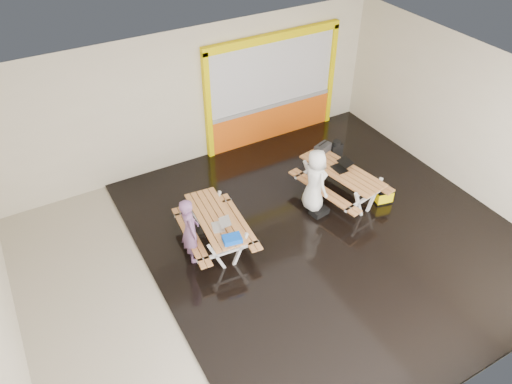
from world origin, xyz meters
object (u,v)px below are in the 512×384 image
laptop_left (221,225)px  fluke_bag (384,196)px  dark_case (319,211)px  backpack (336,150)px  picnic_table_right (341,177)px  laptop_right (342,166)px  toolbox (323,148)px  picnic_table_left (215,224)px  blue_pouch (232,239)px  person_left (190,230)px  person_right (315,180)px

laptop_left → fluke_bag: size_ratio=0.95×
laptop_left → dark_case: size_ratio=1.13×
backpack → laptop_left: bearing=-163.0°
picnic_table_right → laptop_right: (0.02, 0.06, 0.25)m
toolbox → dark_case: 1.60m
backpack → picnic_table_left: bearing=-167.6°
laptop_right → blue_pouch: bearing=-165.5°
person_left → laptop_left: person_left is taller
blue_pouch → laptop_right: bearing=14.5°
toolbox → backpack: bearing=-2.9°
laptop_left → laptop_right: size_ratio=1.02×
laptop_left → blue_pouch: (0.02, -0.47, 0.00)m
picnic_table_right → picnic_table_left: bearing=179.8°
dark_case → laptop_left: bearing=-179.4°
picnic_table_left → picnic_table_right: (3.22, -0.01, 0.04)m
person_right → toolbox: size_ratio=3.14×
blue_pouch → backpack: size_ratio=0.70×
person_right → blue_pouch: bearing=109.0°
picnic_table_left → blue_pouch: (-0.00, -0.79, 0.23)m
fluke_bag → toolbox: bearing=115.8°
person_right → backpack: 1.51m
person_left → fluke_bag: (4.59, -0.54, -0.58)m
person_right → person_left: bearing=93.8°
backpack → person_left: bearing=-167.5°
picnic_table_right → fluke_bag: 1.10m
laptop_right → dark_case: (-0.79, -0.34, -0.76)m
picnic_table_right → backpack: bearing=62.1°
person_right → blue_pouch: (-2.43, -0.72, -0.04)m
laptop_left → dark_case: bearing=0.6°
picnic_table_left → laptop_right: bearing=0.8°
picnic_table_left → dark_case: picnic_table_left is taller
picnic_table_left → person_left: size_ratio=1.35×
person_right → laptop_left: bearing=98.4°
blue_pouch → backpack: 3.99m
picnic_table_left → toolbox: toolbox is taller
person_left → dark_case: size_ratio=3.89×
laptop_left → person_right: bearing=5.9°
picnic_table_left → fluke_bag: bearing=-9.7°
picnic_table_left → fluke_bag: 4.06m
person_left → backpack: bearing=-70.4°
picnic_table_left → toolbox: (3.26, 0.82, 0.33)m
blue_pouch → backpack: backpack is taller
toolbox → backpack: toolbox is taller
picnic_table_left → laptop_left: size_ratio=4.67×
blue_pouch → fluke_bag: blue_pouch is taller
picnic_table_left → fluke_bag: size_ratio=4.43×
person_left → person_right: bearing=-81.6°
laptop_right → person_right: bearing=-171.6°
dark_case → picnic_table_right: bearing=20.2°
toolbox → dark_case: bearing=-126.1°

